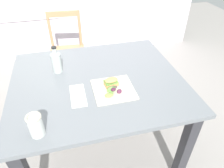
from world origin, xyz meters
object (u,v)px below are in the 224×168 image
at_px(fork_on_napkin, 77,93).
at_px(chair_wooden_far, 67,51).
at_px(plate_lunch, 113,89).
at_px(mason_jar_iced_tea, 36,126).
at_px(bottle_cold_brew, 57,63).
at_px(sandwich_half_front, 111,82).
at_px(dining_table, 98,92).

bearing_deg(fork_on_napkin, chair_wooden_far, 90.84).
relative_size(plate_lunch, mason_jar_iced_tea, 2.06).
bearing_deg(bottle_cold_brew, plate_lunch, -42.25).
bearing_deg(fork_on_napkin, sandwich_half_front, 6.17).
bearing_deg(fork_on_napkin, dining_table, 39.89).
xyz_separation_m(sandwich_half_front, fork_on_napkin, (-0.23, -0.03, -0.03)).
bearing_deg(mason_jar_iced_tea, dining_table, 45.76).
xyz_separation_m(fork_on_napkin, mason_jar_iced_tea, (-0.24, -0.27, 0.05)).
xyz_separation_m(dining_table, sandwich_half_front, (0.08, -0.11, 0.15)).
xyz_separation_m(fork_on_napkin, bottle_cold_brew, (-0.11, 0.30, 0.06)).
relative_size(chair_wooden_far, plate_lunch, 3.26).
bearing_deg(mason_jar_iced_tea, fork_on_napkin, 49.06).
height_order(plate_lunch, mason_jar_iced_tea, mason_jar_iced_tea).
bearing_deg(sandwich_half_front, fork_on_napkin, -173.83).
height_order(chair_wooden_far, sandwich_half_front, chair_wooden_far).
xyz_separation_m(chair_wooden_far, fork_on_napkin, (0.02, -1.16, 0.30)).
height_order(fork_on_napkin, mason_jar_iced_tea, mason_jar_iced_tea).
xyz_separation_m(dining_table, chair_wooden_far, (-0.17, 1.03, -0.18)).
distance_m(chair_wooden_far, sandwich_half_front, 1.21).
bearing_deg(sandwich_half_front, bottle_cold_brew, 141.27).
distance_m(plate_lunch, sandwich_half_front, 0.05).
relative_size(dining_table, fork_on_napkin, 6.50).
distance_m(plate_lunch, bottle_cold_brew, 0.47).
bearing_deg(sandwich_half_front, plate_lunch, -82.76).
relative_size(dining_table, sandwich_half_front, 12.20).
xyz_separation_m(chair_wooden_far, bottle_cold_brew, (-0.09, -0.86, 0.36)).
distance_m(dining_table, sandwich_half_front, 0.20).
bearing_deg(plate_lunch, dining_table, 118.99).
distance_m(plate_lunch, mason_jar_iced_tea, 0.54).
xyz_separation_m(dining_table, mason_jar_iced_tea, (-0.39, -0.40, 0.17)).
bearing_deg(chair_wooden_far, dining_table, -80.46).
height_order(sandwich_half_front, mason_jar_iced_tea, mason_jar_iced_tea).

